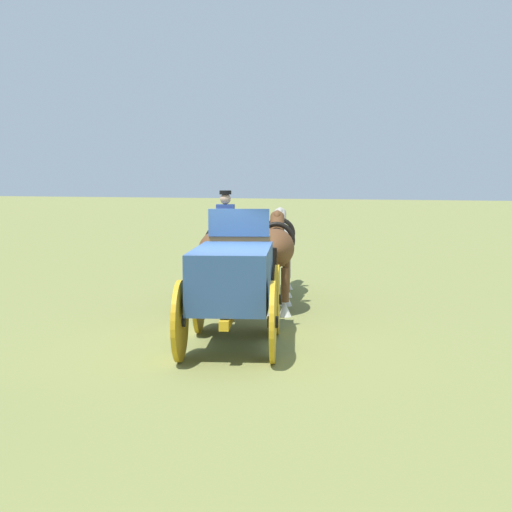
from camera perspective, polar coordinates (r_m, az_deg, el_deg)
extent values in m
plane|color=olive|center=(12.80, -1.92, -7.43)|extent=(220.00, 220.00, 0.00)
cube|color=#2D4C7A|center=(12.56, -1.94, -1.65)|extent=(3.08, 2.18, 1.03)
cube|color=brown|center=(14.13, -1.32, 1.47)|extent=(0.92, 1.33, 0.12)
cube|color=#2D4C7A|center=(14.60, -1.18, -1.21)|extent=(0.58, 1.10, 0.60)
cube|color=#2D4C7A|center=(13.81, -1.42, 2.76)|extent=(0.45, 1.17, 0.55)
cube|color=gold|center=(12.65, -1.93, -4.40)|extent=(2.96, 1.14, 0.16)
cylinder|color=gold|center=(13.84, -4.69, -3.51)|extent=(1.33, 0.52, 1.38)
cylinder|color=black|center=(13.84, -4.69, -3.51)|extent=(0.25, 0.23, 0.20)
cylinder|color=gold|center=(13.71, 1.75, -3.59)|extent=(1.33, 0.52, 1.38)
cylinder|color=black|center=(13.71, 1.75, -3.59)|extent=(0.25, 0.23, 0.20)
cylinder|color=gold|center=(11.67, -6.26, -5.33)|extent=(1.33, 0.52, 1.38)
cylinder|color=black|center=(11.67, -6.26, -5.33)|extent=(0.25, 0.23, 0.20)
cylinder|color=gold|center=(11.51, 1.40, -5.45)|extent=(1.33, 0.52, 1.38)
cylinder|color=black|center=(11.51, 1.40, -5.45)|extent=(0.25, 0.23, 0.20)
cylinder|color=brown|center=(15.30, -0.98, -2.39)|extent=(2.49, 0.93, 0.10)
cube|color=slate|center=(14.27, -2.47, 2.07)|extent=(0.48, 0.43, 0.16)
cube|color=#334C99|center=(14.13, -2.52, 3.15)|extent=(0.34, 0.42, 0.55)
sphere|color=tan|center=(14.12, -2.53, 4.71)|extent=(0.22, 0.22, 0.22)
cylinder|color=black|center=(14.12, -2.53, 5.24)|extent=(0.24, 0.24, 0.08)
ellipsoid|color=brown|center=(16.17, -3.03, 0.47)|extent=(2.29, 1.58, 0.96)
cylinder|color=brown|center=(17.01, -3.62, -1.83)|extent=(0.18, 0.18, 0.70)
cone|color=silver|center=(17.09, -3.61, -3.50)|extent=(0.30, 0.30, 0.30)
cylinder|color=brown|center=(16.95, -1.85, -1.85)|extent=(0.18, 0.18, 0.70)
cone|color=silver|center=(17.03, -1.84, -3.52)|extent=(0.30, 0.30, 0.30)
cylinder|color=brown|center=(15.57, -4.28, -2.57)|extent=(0.18, 0.18, 0.70)
cone|color=silver|center=(15.66, -4.27, -4.38)|extent=(0.30, 0.30, 0.30)
cylinder|color=brown|center=(15.51, -2.35, -2.59)|extent=(0.18, 0.18, 0.70)
cone|color=silver|center=(15.59, -2.34, -4.41)|extent=(0.30, 0.30, 0.30)
cylinder|color=brown|center=(17.43, -2.55, 2.20)|extent=(1.01, 0.65, 0.81)
ellipsoid|color=brown|center=(17.78, -2.43, 3.11)|extent=(0.65, 0.44, 0.32)
cube|color=silver|center=(18.06, -2.33, 3.15)|extent=(0.09, 0.11, 0.24)
torus|color=black|center=(17.09, -2.67, 1.11)|extent=(0.43, 0.97, 0.98)
cylinder|color=black|center=(15.12, -3.49, -1.07)|extent=(0.14, 0.14, 0.80)
ellipsoid|color=brown|center=(16.07, 1.58, 0.66)|extent=(2.13, 1.47, 0.89)
cylinder|color=brown|center=(16.84, 0.82, -1.70)|extent=(0.18, 0.18, 0.77)
cone|color=silver|center=(16.92, 0.82, -3.53)|extent=(0.30, 0.30, 0.33)
cylinder|color=brown|center=(16.82, 2.49, -1.71)|extent=(0.18, 0.18, 0.77)
cone|color=silver|center=(16.91, 2.48, -3.55)|extent=(0.30, 0.30, 0.33)
cylinder|color=brown|center=(15.49, 0.58, -2.37)|extent=(0.18, 0.18, 0.77)
cone|color=silver|center=(15.58, 0.58, -4.37)|extent=(0.30, 0.30, 0.33)
cylinder|color=brown|center=(15.48, 2.40, -2.39)|extent=(0.18, 0.18, 0.77)
cone|color=silver|center=(15.57, 2.39, -4.38)|extent=(0.30, 0.30, 0.33)
cylinder|color=brown|center=(17.27, 1.72, 2.34)|extent=(1.01, 0.65, 0.81)
ellipsoid|color=brown|center=(17.63, 1.76, 3.26)|extent=(0.65, 0.44, 0.32)
cube|color=silver|center=(17.91, 1.79, 3.30)|extent=(0.09, 0.11, 0.24)
torus|color=black|center=(16.93, 1.68, 1.28)|extent=(0.41, 0.91, 0.92)
cylinder|color=black|center=(15.08, 1.45, -0.84)|extent=(0.14, 0.14, 0.80)
ellipsoid|color=#9E998E|center=(18.75, -2.13, 1.04)|extent=(2.35, 1.54, 0.88)
cylinder|color=#9E998E|center=(19.60, -2.61, -0.85)|extent=(0.18, 0.18, 0.68)
cone|color=silver|center=(19.67, -2.60, -2.25)|extent=(0.30, 0.30, 0.29)
cylinder|color=#9E998E|center=(19.56, -1.19, -0.86)|extent=(0.18, 0.18, 0.68)
cone|color=silver|center=(19.62, -1.19, -2.26)|extent=(0.30, 0.30, 0.29)
cylinder|color=#9E998E|center=(18.10, -3.12, -1.43)|extent=(0.18, 0.18, 0.68)
cone|color=silver|center=(18.17, -3.11, -2.94)|extent=(0.30, 0.30, 0.29)
cylinder|color=#9E998E|center=(18.05, -1.59, -1.44)|extent=(0.18, 0.18, 0.68)
cone|color=silver|center=(18.12, -1.58, -2.96)|extent=(0.30, 0.30, 0.29)
cylinder|color=#9E998E|center=(20.06, -1.75, 2.48)|extent=(1.01, 0.65, 0.81)
ellipsoid|color=#9E998E|center=(20.41, -1.66, 3.27)|extent=(0.65, 0.44, 0.32)
cube|color=silver|center=(20.69, -1.59, 3.31)|extent=(0.09, 0.11, 0.24)
torus|color=black|center=(19.71, -1.85, 1.57)|extent=(0.41, 0.90, 0.91)
cylinder|color=black|center=(17.65, -2.48, -0.26)|extent=(0.14, 0.14, 0.80)
ellipsoid|color=#9E998E|center=(18.66, 1.85, 1.38)|extent=(2.11, 1.44, 0.86)
cylinder|color=#9E998E|center=(19.41, 1.20, -0.67)|extent=(0.18, 0.18, 0.77)
cone|color=silver|center=(19.48, 1.20, -2.26)|extent=(0.30, 0.30, 0.33)
cylinder|color=#9E998E|center=(19.40, 2.60, -0.67)|extent=(0.18, 0.18, 0.77)
cone|color=silver|center=(19.47, 2.59, -2.28)|extent=(0.30, 0.30, 0.33)
cylinder|color=#9E998E|center=(18.07, 1.03, -1.17)|extent=(0.18, 0.18, 0.77)
cone|color=silver|center=(18.15, 1.02, -2.88)|extent=(0.30, 0.30, 0.33)
cylinder|color=#9E998E|center=(18.06, 2.53, -1.18)|extent=(0.18, 0.18, 0.77)
cone|color=silver|center=(18.13, 2.53, -2.89)|extent=(0.30, 0.30, 0.33)
cylinder|color=#9E998E|center=(19.86, 1.96, 2.78)|extent=(1.01, 0.65, 0.81)
ellipsoid|color=#9E998E|center=(20.22, 1.99, 3.57)|extent=(0.65, 0.44, 0.32)
cube|color=silver|center=(20.50, 2.01, 3.60)|extent=(0.09, 0.11, 0.24)
torus|color=black|center=(19.51, 1.93, 1.88)|extent=(0.40, 0.89, 0.90)
cylinder|color=black|center=(17.67, 1.75, 0.14)|extent=(0.14, 0.14, 0.80)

